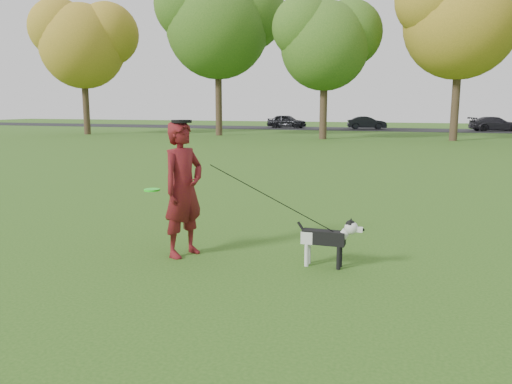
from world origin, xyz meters
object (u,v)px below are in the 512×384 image
at_px(man, 183,189).
at_px(car_right, 495,124).
at_px(dog, 329,237).
at_px(car_left, 287,121).
at_px(car_mid, 367,123).

xyz_separation_m(man, car_right, (8.67, 40.58, -0.36)).
bearing_deg(dog, car_left, 106.14).
xyz_separation_m(man, dog, (2.10, 0.13, -0.55)).
distance_m(dog, car_mid, 40.66).
distance_m(car_mid, car_right, 10.68).
bearing_deg(car_left, car_mid, -84.33).
bearing_deg(car_left, man, -161.01).
height_order(man, dog, man).
xyz_separation_m(car_left, car_right, (18.28, 0.00, -0.04)).
relative_size(man, dog, 2.14).
relative_size(dog, car_left, 0.24).
distance_m(dog, car_right, 40.99).
relative_size(dog, car_mid, 0.26).
xyz_separation_m(dog, car_left, (-11.71, 40.46, 0.24)).
bearing_deg(car_left, dog, -158.19).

